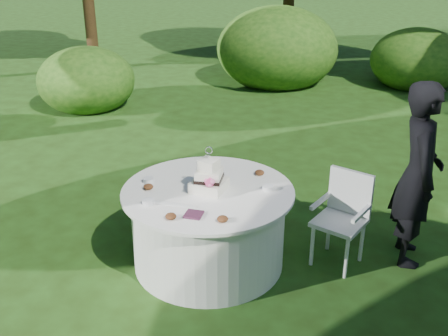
{
  "coord_description": "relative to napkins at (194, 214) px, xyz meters",
  "views": [
    {
      "loc": [
        1.24,
        -4.04,
        2.85
      ],
      "look_at": [
        0.15,
        0.0,
        1.0
      ],
      "focal_mm": 42.0,
      "sensor_mm": 36.0,
      "label": 1
    }
  ],
  "objects": [
    {
      "name": "feather_plume",
      "position": [
        -0.25,
        0.13,
        -0.0
      ],
      "size": [
        0.48,
        0.07,
        0.01
      ],
      "primitive_type": "ellipsoid",
      "color": "white",
      "rests_on": "table"
    },
    {
      "name": "cake",
      "position": [
        -0.01,
        0.48,
        0.1
      ],
      "size": [
        0.32,
        0.32,
        0.42
      ],
      "color": "silver",
      "rests_on": "table"
    },
    {
      "name": "chair",
      "position": [
        1.17,
        0.86,
        -0.26
      ],
      "size": [
        0.55,
        0.55,
        0.89
      ],
      "color": "silver",
      "rests_on": "ground"
    },
    {
      "name": "guest",
      "position": [
        1.79,
        1.08,
        0.09
      ],
      "size": [
        0.48,
        0.67,
        1.74
      ],
      "primitive_type": "imported",
      "rotation": [
        0.0,
        0.0,
        1.67
      ],
      "color": "black",
      "rests_on": "ground"
    },
    {
      "name": "petal_cups",
      "position": [
        -0.02,
        0.28,
        0.02
      ],
      "size": [
        1.0,
        1.11,
        0.05
      ],
      "color": "#562D16",
      "rests_on": "table"
    },
    {
      "name": "ground",
      "position": [
        -0.03,
        0.49,
        -0.78
      ],
      "size": [
        80.0,
        80.0,
        0.0
      ],
      "primitive_type": "plane",
      "color": "#20370F",
      "rests_on": "ground"
    },
    {
      "name": "votives",
      "position": [
        -0.18,
        0.41,
        0.01
      ],
      "size": [
        1.2,
        0.63,
        0.04
      ],
      "color": "silver",
      "rests_on": "table"
    },
    {
      "name": "napkins",
      "position": [
        0.0,
        0.0,
        0.0
      ],
      "size": [
        0.14,
        0.14,
        0.02
      ],
      "primitive_type": "cube",
      "color": "#461E35",
      "rests_on": "table"
    },
    {
      "name": "table",
      "position": [
        -0.03,
        0.49,
        -0.39
      ],
      "size": [
        1.56,
        1.56,
        0.77
      ],
      "color": "silver",
      "rests_on": "ground"
    }
  ]
}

